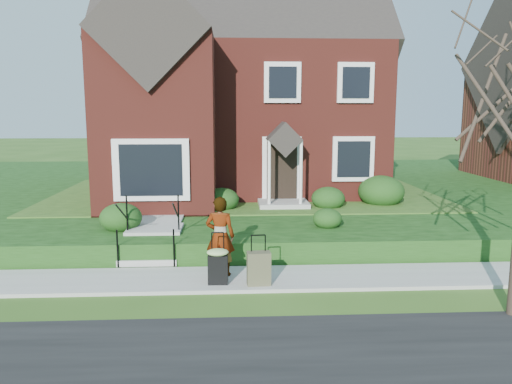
{
  "coord_description": "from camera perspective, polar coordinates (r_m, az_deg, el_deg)",
  "views": [
    {
      "loc": [
        -0.53,
        -10.5,
        3.68
      ],
      "look_at": [
        0.13,
        2.0,
        1.65
      ],
      "focal_mm": 35.0,
      "sensor_mm": 36.0,
      "label": 1
    }
  ],
  "objects": [
    {
      "name": "main_house",
      "position": [
        20.17,
        -2.16,
        13.71
      ],
      "size": [
        10.4,
        10.2,
        9.4
      ],
      "color": "maroon",
      "rests_on": "terrace"
    },
    {
      "name": "woman",
      "position": [
        11.03,
        -4.11,
        -5.05
      ],
      "size": [
        0.7,
        0.52,
        1.77
      ],
      "primitive_type": "imported",
      "rotation": [
        0.0,
        0.0,
        2.98
      ],
      "color": "#999999",
      "rests_on": "sidewalk"
    },
    {
      "name": "terrace",
      "position": [
        22.13,
        8.82,
        0.33
      ],
      "size": [
        44.0,
        20.0,
        0.6
      ],
      "primitive_type": "cube",
      "color": "#14340E",
      "rests_on": "ground"
    },
    {
      "name": "foundation_shrubs",
      "position": [
        15.69,
        -1.54,
        -0.31
      ],
      "size": [
        10.15,
        4.53,
        1.12
      ],
      "color": "#15340F",
      "rests_on": "terrace"
    },
    {
      "name": "ground",
      "position": [
        11.14,
        -0.13,
        -10.07
      ],
      "size": [
        120.0,
        120.0,
        0.0
      ],
      "primitive_type": "plane",
      "color": "#2D5119",
      "rests_on": "ground"
    },
    {
      "name": "front_steps",
      "position": [
        12.9,
        -11.76,
        -5.36
      ],
      "size": [
        1.4,
        2.02,
        1.5
      ],
      "color": "#9E9B93",
      "rests_on": "ground"
    },
    {
      "name": "suitcase_olive",
      "position": [
        10.54,
        0.32,
        -8.71
      ],
      "size": [
        0.51,
        0.3,
        1.06
      ],
      "rotation": [
        0.0,
        0.0,
        0.06
      ],
      "color": "#4D4C33",
      "rests_on": "sidewalk"
    },
    {
      "name": "sidewalk",
      "position": [
        11.12,
        -0.13,
        -9.87
      ],
      "size": [
        60.0,
        1.6,
        0.08
      ],
      "primitive_type": "cube",
      "color": "#9E9B93",
      "rests_on": "ground"
    },
    {
      "name": "walkway",
      "position": [
        15.92,
        -10.08,
        -1.97
      ],
      "size": [
        1.2,
        6.0,
        0.06
      ],
      "primitive_type": "cube",
      "color": "#9E9B93",
      "rests_on": "terrace"
    },
    {
      "name": "suitcase_black",
      "position": [
        10.6,
        -4.38,
        -8.21
      ],
      "size": [
        0.47,
        0.39,
        1.11
      ],
      "rotation": [
        0.0,
        0.0,
        -0.04
      ],
      "color": "black",
      "rests_on": "sidewalk"
    }
  ]
}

